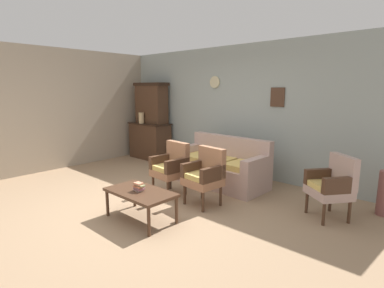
{
  "coord_description": "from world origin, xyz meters",
  "views": [
    {
      "loc": [
        3.54,
        -2.75,
        1.8
      ],
      "look_at": [
        0.07,
        1.09,
        0.85
      ],
      "focal_mm": 28.03,
      "sensor_mm": 36.0,
      "label": 1
    }
  ],
  "objects_px": {
    "side_cabinet": "(150,141)",
    "wingback_chair_by_fireplace": "(332,184)",
    "book_stack_on_table": "(139,187)",
    "armchair_near_couch_end": "(205,174)",
    "coffee_table": "(140,194)",
    "armchair_by_doorway": "(171,166)",
    "vase_on_cabinet": "(141,118)",
    "floral_couch": "(221,167)"
  },
  "relations": [
    {
      "from": "side_cabinet",
      "to": "wingback_chair_by_fireplace",
      "type": "relative_size",
      "value": 1.28
    },
    {
      "from": "armchair_by_doorway",
      "to": "coffee_table",
      "type": "height_order",
      "value": "armchair_by_doorway"
    },
    {
      "from": "armchair_by_doorway",
      "to": "coffee_table",
      "type": "relative_size",
      "value": 0.9
    },
    {
      "from": "wingback_chair_by_fireplace",
      "to": "vase_on_cabinet",
      "type": "bearing_deg",
      "value": 173.62
    },
    {
      "from": "floral_couch",
      "to": "coffee_table",
      "type": "xyz_separation_m",
      "value": [
        0.13,
        -2.04,
        0.05
      ]
    },
    {
      "from": "side_cabinet",
      "to": "book_stack_on_table",
      "type": "relative_size",
      "value": 6.64
    },
    {
      "from": "floral_couch",
      "to": "book_stack_on_table",
      "type": "height_order",
      "value": "floral_couch"
    },
    {
      "from": "book_stack_on_table",
      "to": "vase_on_cabinet",
      "type": "bearing_deg",
      "value": 140.77
    },
    {
      "from": "armchair_near_couch_end",
      "to": "coffee_table",
      "type": "bearing_deg",
      "value": -105.8
    },
    {
      "from": "side_cabinet",
      "to": "wingback_chair_by_fireplace",
      "type": "bearing_deg",
      "value": -8.53
    },
    {
      "from": "coffee_table",
      "to": "wingback_chair_by_fireplace",
      "type": "bearing_deg",
      "value": 43.51
    },
    {
      "from": "side_cabinet",
      "to": "coffee_table",
      "type": "bearing_deg",
      "value": -41.99
    },
    {
      "from": "wingback_chair_by_fireplace",
      "to": "coffee_table",
      "type": "relative_size",
      "value": 0.9
    },
    {
      "from": "vase_on_cabinet",
      "to": "floral_couch",
      "type": "xyz_separation_m",
      "value": [
        2.83,
        -0.35,
        -0.74
      ]
    },
    {
      "from": "floral_couch",
      "to": "book_stack_on_table",
      "type": "xyz_separation_m",
      "value": [
        0.12,
        -2.06,
        0.15
      ]
    },
    {
      "from": "armchair_by_doorway",
      "to": "wingback_chair_by_fireplace",
      "type": "relative_size",
      "value": 1.0
    },
    {
      "from": "armchair_near_couch_end",
      "to": "coffee_table",
      "type": "distance_m",
      "value": 1.09
    },
    {
      "from": "book_stack_on_table",
      "to": "armchair_by_doorway",
      "type": "bearing_deg",
      "value": 112.98
    },
    {
      "from": "coffee_table",
      "to": "book_stack_on_table",
      "type": "relative_size",
      "value": 5.75
    },
    {
      "from": "coffee_table",
      "to": "vase_on_cabinet",
      "type": "bearing_deg",
      "value": 141.06
    },
    {
      "from": "vase_on_cabinet",
      "to": "armchair_near_couch_end",
      "type": "distance_m",
      "value": 3.56
    },
    {
      "from": "side_cabinet",
      "to": "book_stack_on_table",
      "type": "xyz_separation_m",
      "value": [
        2.83,
        -2.57,
        0.01
      ]
    },
    {
      "from": "vase_on_cabinet",
      "to": "side_cabinet",
      "type": "bearing_deg",
      "value": 56.3
    },
    {
      "from": "side_cabinet",
      "to": "floral_couch",
      "type": "height_order",
      "value": "side_cabinet"
    },
    {
      "from": "floral_couch",
      "to": "armchair_near_couch_end",
      "type": "bearing_deg",
      "value": -67.1
    },
    {
      "from": "wingback_chair_by_fireplace",
      "to": "side_cabinet",
      "type": "bearing_deg",
      "value": 171.47
    },
    {
      "from": "floral_couch",
      "to": "wingback_chair_by_fireplace",
      "type": "relative_size",
      "value": 2.02
    },
    {
      "from": "vase_on_cabinet",
      "to": "coffee_table",
      "type": "xyz_separation_m",
      "value": [
        2.95,
        -2.39,
        -0.69
      ]
    },
    {
      "from": "coffee_table",
      "to": "book_stack_on_table",
      "type": "bearing_deg",
      "value": -125.13
    },
    {
      "from": "side_cabinet",
      "to": "wingback_chair_by_fireplace",
      "type": "height_order",
      "value": "side_cabinet"
    },
    {
      "from": "wingback_chair_by_fireplace",
      "to": "book_stack_on_table",
      "type": "relative_size",
      "value": 5.17
    },
    {
      "from": "vase_on_cabinet",
      "to": "armchair_by_doorway",
      "type": "distance_m",
      "value": 2.9
    },
    {
      "from": "armchair_by_doorway",
      "to": "book_stack_on_table",
      "type": "bearing_deg",
      "value": -67.02
    },
    {
      "from": "coffee_table",
      "to": "armchair_by_doorway",
      "type": "bearing_deg",
      "value": 113.83
    },
    {
      "from": "side_cabinet",
      "to": "floral_couch",
      "type": "relative_size",
      "value": 0.63
    },
    {
      "from": "armchair_near_couch_end",
      "to": "book_stack_on_table",
      "type": "bearing_deg",
      "value": -106.14
    },
    {
      "from": "floral_couch",
      "to": "coffee_table",
      "type": "relative_size",
      "value": 1.82
    },
    {
      "from": "side_cabinet",
      "to": "armchair_near_couch_end",
      "type": "height_order",
      "value": "side_cabinet"
    },
    {
      "from": "side_cabinet",
      "to": "vase_on_cabinet",
      "type": "bearing_deg",
      "value": -123.7
    },
    {
      "from": "vase_on_cabinet",
      "to": "wingback_chair_by_fireplace",
      "type": "distance_m",
      "value": 4.96
    },
    {
      "from": "armchair_near_couch_end",
      "to": "armchair_by_doorway",
      "type": "bearing_deg",
      "value": -179.38
    },
    {
      "from": "side_cabinet",
      "to": "vase_on_cabinet",
      "type": "height_order",
      "value": "vase_on_cabinet"
    }
  ]
}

